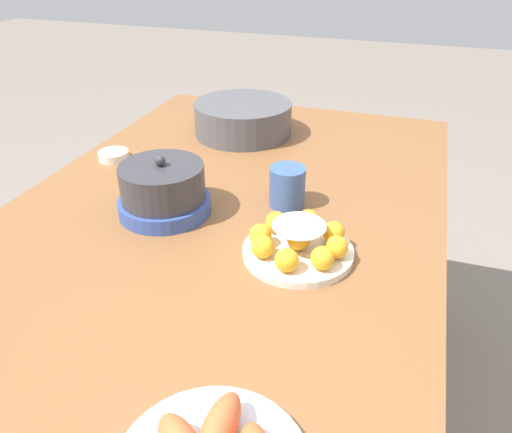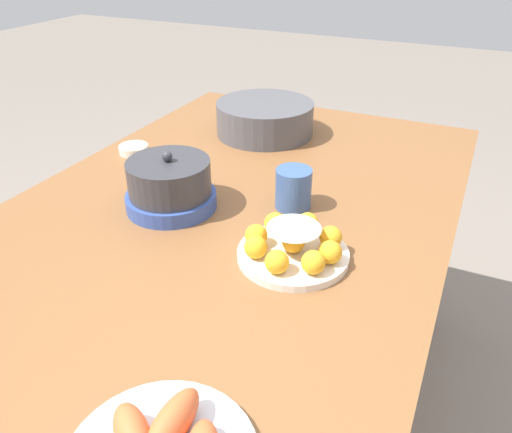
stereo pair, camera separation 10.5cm
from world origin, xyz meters
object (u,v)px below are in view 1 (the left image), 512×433
at_px(serving_bowl, 243,117).
at_px(sauce_bowl, 114,155).
at_px(cup_near, 287,187).
at_px(warming_pot, 163,190).
at_px(dining_table, 221,244).
at_px(cake_plate, 298,244).

distance_m(serving_bowl, sauce_bowl, 0.41).
height_order(cup_near, warming_pot, warming_pot).
xyz_separation_m(serving_bowl, warming_pot, (-0.52, 0.00, 0.00)).
bearing_deg(warming_pot, serving_bowl, -0.49).
bearing_deg(serving_bowl, dining_table, -166.59).
bearing_deg(dining_table, cake_plate, -117.11).
xyz_separation_m(dining_table, warming_pot, (-0.04, 0.12, 0.14)).
relative_size(dining_table, warming_pot, 7.61).
bearing_deg(cup_near, sauce_bowl, 79.40).
height_order(cake_plate, sauce_bowl, cake_plate).
bearing_deg(cup_near, dining_table, 122.34).
bearing_deg(sauce_bowl, dining_table, -115.14).
height_order(cake_plate, cup_near, cup_near).
xyz_separation_m(dining_table, cup_near, (0.09, -0.14, 0.13)).
xyz_separation_m(sauce_bowl, warming_pot, (-0.22, -0.27, 0.04)).
height_order(serving_bowl, cup_near, serving_bowl).
distance_m(cake_plate, cup_near, 0.21).
relative_size(dining_table, cake_plate, 7.21).
relative_size(sauce_bowl, cup_near, 0.89).
bearing_deg(warming_pot, sauce_bowl, 51.21).
distance_m(serving_bowl, warming_pot, 0.52).
relative_size(dining_table, cup_near, 16.89).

